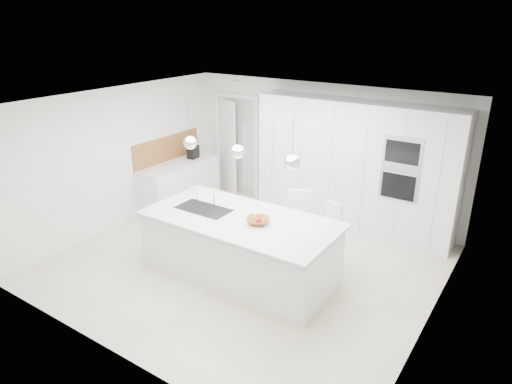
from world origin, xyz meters
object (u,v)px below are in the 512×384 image
Objects in this scene: island_base at (239,248)px; bar_stool_left at (294,227)px; espresso_machine at (193,152)px; bar_stool_right at (328,236)px; fruit_bowl at (258,221)px.

bar_stool_left is at bearing 61.48° from island_base.
bar_stool_right is at bearing -23.74° from espresso_machine.
fruit_bowl is at bearing -113.73° from bar_stool_right.
espresso_machine is at bearing 177.47° from bar_stool_right.
bar_stool_right is at bearing 53.11° from fruit_bowl.
fruit_bowl is at bearing -41.69° from espresso_machine.
bar_stool_right is at bearing -13.73° from bar_stool_left.
bar_stool_left is (0.45, 0.83, 0.13)m from island_base.
bar_stool_left is at bearing -156.39° from bar_stool_right.
espresso_machine is at bearing 146.36° from fruit_bowl.
bar_stool_left reaches higher than island_base.
bar_stool_left is (2.98, -1.09, -0.47)m from espresso_machine.
island_base is 0.96m from bar_stool_left.
bar_stool_left is at bearing -28.08° from espresso_machine.
espresso_machine reaches higher than island_base.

